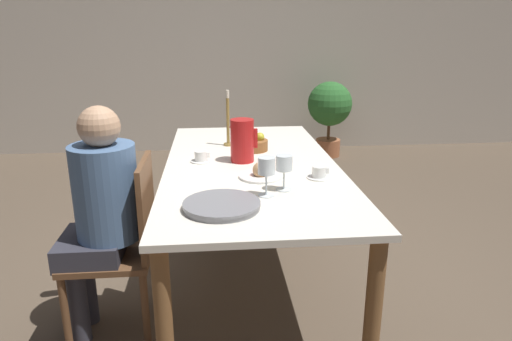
{
  "coord_description": "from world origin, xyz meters",
  "views": [
    {
      "loc": [
        -0.2,
        -2.46,
        1.49
      ],
      "look_at": [
        0.0,
        -0.29,
        0.81
      ],
      "focal_mm": 32.0,
      "sensor_mm": 36.0,
      "label": 1
    }
  ],
  "objects_px": {
    "teacup_near_person": "(319,173)",
    "fruit_bowl": "(254,144)",
    "red_pitcher": "(242,140)",
    "teacup_across": "(201,157)",
    "wine_glass_water": "(266,168)",
    "candlestick_tall": "(228,124)",
    "potted_plant": "(330,109)",
    "wine_glass_juice": "(284,165)",
    "bread_plate": "(261,173)",
    "person_seated": "(100,206)",
    "chair_person_side": "(124,243)",
    "serving_tray": "(222,205)"
  },
  "relations": [
    {
      "from": "teacup_near_person",
      "to": "fruit_bowl",
      "type": "bearing_deg",
      "value": 115.98
    },
    {
      "from": "red_pitcher",
      "to": "teacup_across",
      "type": "height_order",
      "value": "red_pitcher"
    },
    {
      "from": "wine_glass_water",
      "to": "candlestick_tall",
      "type": "distance_m",
      "value": 0.96
    },
    {
      "from": "candlestick_tall",
      "to": "potted_plant",
      "type": "distance_m",
      "value": 2.7
    },
    {
      "from": "wine_glass_juice",
      "to": "teacup_near_person",
      "type": "bearing_deg",
      "value": 37.6
    },
    {
      "from": "teacup_near_person",
      "to": "teacup_across",
      "type": "xyz_separation_m",
      "value": [
        -0.6,
        0.36,
        0.0
      ]
    },
    {
      "from": "fruit_bowl",
      "to": "teacup_near_person",
      "type": "bearing_deg",
      "value": -64.02
    },
    {
      "from": "wine_glass_water",
      "to": "bread_plate",
      "type": "distance_m",
      "value": 0.29
    },
    {
      "from": "person_seated",
      "to": "bread_plate",
      "type": "relative_size",
      "value": 5.17
    },
    {
      "from": "candlestick_tall",
      "to": "teacup_near_person",
      "type": "bearing_deg",
      "value": -58.77
    },
    {
      "from": "red_pitcher",
      "to": "teacup_near_person",
      "type": "distance_m",
      "value": 0.51
    },
    {
      "from": "wine_glass_water",
      "to": "potted_plant",
      "type": "distance_m",
      "value": 3.51
    },
    {
      "from": "wine_glass_juice",
      "to": "person_seated",
      "type": "bearing_deg",
      "value": 175.76
    },
    {
      "from": "person_seated",
      "to": "bread_plate",
      "type": "distance_m",
      "value": 0.8
    },
    {
      "from": "wine_glass_water",
      "to": "candlestick_tall",
      "type": "height_order",
      "value": "candlestick_tall"
    },
    {
      "from": "chair_person_side",
      "to": "person_seated",
      "type": "distance_m",
      "value": 0.23
    },
    {
      "from": "bread_plate",
      "to": "fruit_bowl",
      "type": "bearing_deg",
      "value": 88.85
    },
    {
      "from": "serving_tray",
      "to": "potted_plant",
      "type": "xyz_separation_m",
      "value": [
        1.34,
        3.45,
        -0.2
      ]
    },
    {
      "from": "serving_tray",
      "to": "potted_plant",
      "type": "distance_m",
      "value": 3.7
    },
    {
      "from": "person_seated",
      "to": "fruit_bowl",
      "type": "height_order",
      "value": "person_seated"
    },
    {
      "from": "bread_plate",
      "to": "teacup_near_person",
      "type": "bearing_deg",
      "value": -7.51
    },
    {
      "from": "chair_person_side",
      "to": "candlestick_tall",
      "type": "relative_size",
      "value": 2.49
    },
    {
      "from": "teacup_near_person",
      "to": "serving_tray",
      "type": "xyz_separation_m",
      "value": [
        -0.5,
        -0.36,
        -0.01
      ]
    },
    {
      "from": "bread_plate",
      "to": "chair_person_side",
      "type": "bearing_deg",
      "value": -171.41
    },
    {
      "from": "serving_tray",
      "to": "fruit_bowl",
      "type": "height_order",
      "value": "fruit_bowl"
    },
    {
      "from": "chair_person_side",
      "to": "wine_glass_juice",
      "type": "xyz_separation_m",
      "value": [
        0.78,
        -0.09,
        0.41
      ]
    },
    {
      "from": "person_seated",
      "to": "candlestick_tall",
      "type": "xyz_separation_m",
      "value": [
        0.64,
        0.81,
        0.22
      ]
    },
    {
      "from": "serving_tray",
      "to": "teacup_near_person",
      "type": "bearing_deg",
      "value": 35.96
    },
    {
      "from": "chair_person_side",
      "to": "wine_glass_water",
      "type": "relative_size",
      "value": 4.89
    },
    {
      "from": "red_pitcher",
      "to": "chair_person_side",
      "type": "bearing_deg",
      "value": -146.48
    },
    {
      "from": "bread_plate",
      "to": "serving_tray",
      "type": "bearing_deg",
      "value": -117.32
    },
    {
      "from": "chair_person_side",
      "to": "candlestick_tall",
      "type": "height_order",
      "value": "candlestick_tall"
    },
    {
      "from": "chair_person_side",
      "to": "bread_plate",
      "type": "xyz_separation_m",
      "value": [
        0.69,
        0.1,
        0.31
      ]
    },
    {
      "from": "wine_glass_juice",
      "to": "teacup_across",
      "type": "bearing_deg",
      "value": 127.86
    },
    {
      "from": "person_seated",
      "to": "bread_plate",
      "type": "bearing_deg",
      "value": -80.38
    },
    {
      "from": "serving_tray",
      "to": "fruit_bowl",
      "type": "distance_m",
      "value": 0.97
    },
    {
      "from": "red_pitcher",
      "to": "person_seated",
      "type": "bearing_deg",
      "value": -148.24
    },
    {
      "from": "teacup_across",
      "to": "candlestick_tall",
      "type": "relative_size",
      "value": 0.33
    },
    {
      "from": "teacup_near_person",
      "to": "teacup_across",
      "type": "bearing_deg",
      "value": 149.55
    },
    {
      "from": "serving_tray",
      "to": "potted_plant",
      "type": "relative_size",
      "value": 0.37
    },
    {
      "from": "fruit_bowl",
      "to": "chair_person_side",
      "type": "bearing_deg",
      "value": -137.41
    },
    {
      "from": "wine_glass_juice",
      "to": "potted_plant",
      "type": "relative_size",
      "value": 0.19
    },
    {
      "from": "serving_tray",
      "to": "candlestick_tall",
      "type": "distance_m",
      "value": 1.09
    },
    {
      "from": "person_seated",
      "to": "bread_plate",
      "type": "height_order",
      "value": "person_seated"
    },
    {
      "from": "serving_tray",
      "to": "candlestick_tall",
      "type": "bearing_deg",
      "value": 86.5
    },
    {
      "from": "red_pitcher",
      "to": "potted_plant",
      "type": "height_order",
      "value": "red_pitcher"
    },
    {
      "from": "teacup_near_person",
      "to": "fruit_bowl",
      "type": "distance_m",
      "value": 0.65
    },
    {
      "from": "wine_glass_juice",
      "to": "wine_glass_water",
      "type": "bearing_deg",
      "value": -142.25
    },
    {
      "from": "potted_plant",
      "to": "teacup_near_person",
      "type": "bearing_deg",
      "value": -105.25
    },
    {
      "from": "person_seated",
      "to": "wine_glass_juice",
      "type": "relative_size",
      "value": 6.85
    }
  ]
}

